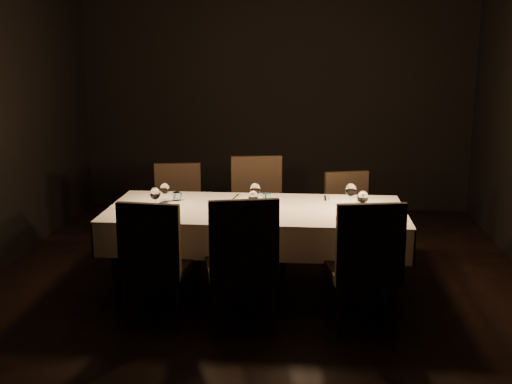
# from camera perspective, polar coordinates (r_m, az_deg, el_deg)

# --- Properties ---
(room) EXTENTS (5.01, 6.01, 3.01)m
(room) POSITION_cam_1_polar(r_m,az_deg,el_deg) (5.34, -0.00, 6.28)
(room) COLOR black
(room) RESTS_ON ground
(dining_table) EXTENTS (2.52, 1.12, 0.76)m
(dining_table) POSITION_cam_1_polar(r_m,az_deg,el_deg) (5.49, -0.00, -2.17)
(dining_table) COLOR black
(dining_table) RESTS_ON ground
(chair_near_left) EXTENTS (0.53, 0.53, 1.00)m
(chair_near_left) POSITION_cam_1_polar(r_m,az_deg,el_deg) (4.95, -8.95, -5.74)
(chair_near_left) COLOR black
(chair_near_left) RESTS_ON ground
(place_setting_near_left) EXTENTS (0.35, 0.41, 0.19)m
(place_setting_near_left) POSITION_cam_1_polar(r_m,az_deg,el_deg) (5.38, -9.12, -1.03)
(place_setting_near_left) COLOR white
(place_setting_near_left) RESTS_ON dining_table
(chair_near_center) EXTENTS (0.61, 0.61, 1.05)m
(chair_near_center) POSITION_cam_1_polar(r_m,az_deg,el_deg) (4.78, -1.27, -5.94)
(chair_near_center) COLOR black
(chair_near_center) RESTS_ON ground
(place_setting_near_center) EXTENTS (0.33, 0.40, 0.18)m
(place_setting_near_center) POSITION_cam_1_polar(r_m,az_deg,el_deg) (5.24, -0.29, -1.27)
(place_setting_near_center) COLOR white
(place_setting_near_center) RESTS_ON dining_table
(chair_near_right) EXTENTS (0.58, 0.58, 1.04)m
(chair_near_right) POSITION_cam_1_polar(r_m,az_deg,el_deg) (4.80, 9.66, -6.15)
(chair_near_right) COLOR black
(chair_near_right) RESTS_ON ground
(place_setting_near_right) EXTENTS (0.36, 0.41, 0.19)m
(place_setting_near_right) POSITION_cam_1_polar(r_m,az_deg,el_deg) (5.24, 9.59, -1.39)
(place_setting_near_right) COLOR white
(place_setting_near_right) RESTS_ON dining_table
(chair_far_left) EXTENTS (0.53, 0.53, 0.96)m
(chair_far_left) POSITION_cam_1_polar(r_m,az_deg,el_deg) (6.46, -6.95, -1.40)
(chair_far_left) COLOR black
(chair_far_left) RESTS_ON ground
(place_setting_far_left) EXTENTS (0.33, 0.40, 0.17)m
(place_setting_far_left) POSITION_cam_1_polar(r_m,az_deg,el_deg) (5.78, -7.82, -0.04)
(place_setting_far_left) COLOR white
(place_setting_far_left) RESTS_ON dining_table
(chair_far_center) EXTENTS (0.58, 0.58, 1.05)m
(chair_far_center) POSITION_cam_1_polar(r_m,az_deg,el_deg) (6.30, 0.16, -1.28)
(chair_far_center) COLOR black
(chair_far_center) RESTS_ON ground
(place_setting_far_center) EXTENTS (0.35, 0.41, 0.19)m
(place_setting_far_center) POSITION_cam_1_polar(r_m,az_deg,el_deg) (5.66, 0.07, -0.14)
(place_setting_far_center) COLOR white
(place_setting_far_center) RESTS_ON dining_table
(chair_far_right) EXTENTS (0.54, 0.54, 0.91)m
(chair_far_right) POSITION_cam_1_polar(r_m,az_deg,el_deg) (6.30, 8.28, -2.00)
(chair_far_right) COLOR black
(chair_far_right) RESTS_ON ground
(place_setting_far_right) EXTENTS (0.36, 0.42, 0.20)m
(place_setting_far_right) POSITION_cam_1_polar(r_m,az_deg,el_deg) (5.66, 8.41, -0.25)
(place_setting_far_right) COLOR white
(place_setting_far_right) RESTS_ON dining_table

